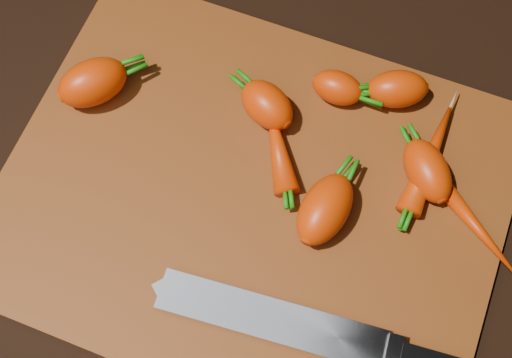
% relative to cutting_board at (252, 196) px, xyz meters
% --- Properties ---
extents(ground, '(2.00, 2.00, 0.01)m').
position_rel_cutting_board_xyz_m(ground, '(0.00, 0.00, -0.01)').
color(ground, black).
extents(cutting_board, '(0.50, 0.40, 0.01)m').
position_rel_cutting_board_xyz_m(cutting_board, '(0.00, 0.00, 0.00)').
color(cutting_board, brown).
rests_on(cutting_board, ground).
extents(carrot_0, '(0.09, 0.09, 0.05)m').
position_rel_cutting_board_xyz_m(carrot_0, '(-0.20, 0.05, 0.03)').
color(carrot_0, '#EA3600').
rests_on(carrot_0, cutting_board).
extents(carrot_1, '(0.08, 0.07, 0.04)m').
position_rel_cutting_board_xyz_m(carrot_1, '(-0.02, 0.09, 0.03)').
color(carrot_1, '#EA3600').
rests_on(carrot_1, cutting_board).
extents(carrot_2, '(0.06, 0.09, 0.05)m').
position_rel_cutting_board_xyz_m(carrot_2, '(0.07, 0.00, 0.03)').
color(carrot_2, '#EA3600').
rests_on(carrot_2, cutting_board).
extents(carrot_3, '(0.07, 0.06, 0.04)m').
position_rel_cutting_board_xyz_m(carrot_3, '(0.10, 0.16, 0.03)').
color(carrot_3, '#EA3600').
rests_on(carrot_3, cutting_board).
extents(carrot_4, '(0.05, 0.04, 0.04)m').
position_rel_cutting_board_xyz_m(carrot_4, '(0.04, 0.14, 0.02)').
color(carrot_4, '#EA3600').
rests_on(carrot_4, cutting_board).
extents(carrot_5, '(0.08, 0.08, 0.04)m').
position_rel_cutting_board_xyz_m(carrot_5, '(0.16, 0.08, 0.03)').
color(carrot_5, '#EA3600').
rests_on(carrot_5, cutting_board).
extents(carrot_6, '(0.03, 0.13, 0.03)m').
position_rel_cutting_board_xyz_m(carrot_6, '(0.16, 0.10, 0.02)').
color(carrot_6, '#EA3600').
rests_on(carrot_6, cutting_board).
extents(carrot_7, '(0.10, 0.08, 0.02)m').
position_rel_cutting_board_xyz_m(carrot_7, '(0.22, 0.04, 0.02)').
color(carrot_7, '#EA3600').
rests_on(carrot_7, cutting_board).
extents(carrot_8, '(0.08, 0.10, 0.03)m').
position_rel_cutting_board_xyz_m(carrot_8, '(0.01, 0.05, 0.02)').
color(carrot_8, '#EA3600').
rests_on(carrot_8, cutting_board).
extents(knife, '(0.36, 0.06, 0.02)m').
position_rel_cutting_board_xyz_m(knife, '(0.08, -0.11, 0.01)').
color(knife, gray).
rests_on(knife, cutting_board).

